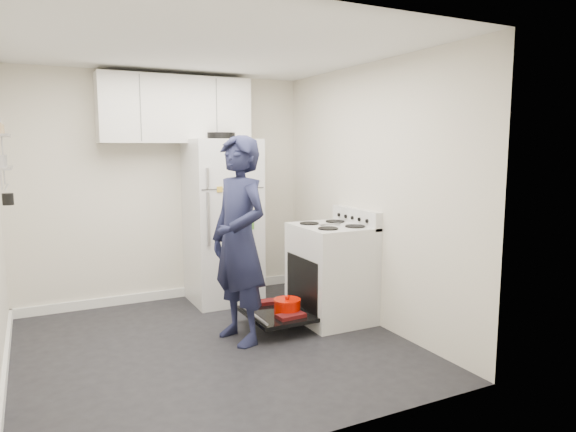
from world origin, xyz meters
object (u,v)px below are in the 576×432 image
open_oven_door (280,311)px  refrigerator (223,220)px  person (239,240)px  electric_range (330,274)px

open_oven_door → refrigerator: refrigerator is taller
refrigerator → person: refrigerator is taller
electric_range → open_oven_door: size_ratio=1.56×
electric_range → open_oven_door: (-0.56, -0.02, -0.29)m
open_oven_door → person: size_ratio=0.39×
electric_range → refrigerator: (-0.72, 1.10, 0.44)m
electric_range → open_oven_door: electric_range is taller
refrigerator → open_oven_door: bearing=-81.8°
person → refrigerator: bearing=153.3°
electric_range → refrigerator: refrigerator is taller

